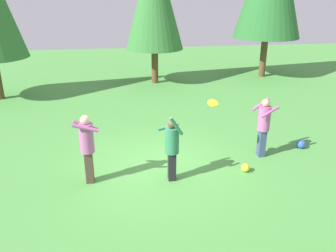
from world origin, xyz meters
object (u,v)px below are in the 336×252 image
object	(u,v)px
person_thrower	(172,145)
ball_yellow	(245,168)
person_bystander	(87,143)
frisbee	(213,103)
ball_blue	(301,144)
person_catcher	(264,123)

from	to	relation	value
person_thrower	ball_yellow	size ratio (longest dim) A/B	7.83
person_thrower	person_bystander	bearing A→B (deg)	155.08
frisbee	ball_blue	world-z (taller)	frisbee
person_bystander	ball_blue	bearing A→B (deg)	5.82
person_catcher	frisbee	xyz separation A→B (m)	(-1.63, -0.55, 0.82)
person_bystander	ball_blue	distance (m)	6.30
person_catcher	ball_yellow	bearing A→B (deg)	29.48
ball_yellow	person_bystander	bearing A→B (deg)	179.44
frisbee	person_bystander	bearing A→B (deg)	-175.56
ball_blue	ball_yellow	bearing A→B (deg)	-151.79
frisbee	ball_yellow	xyz separation A→B (m)	(0.89, -0.28, -1.73)
frisbee	ball_blue	bearing A→B (deg)	16.00
person_thrower	person_catcher	bearing A→B (deg)	-0.99
person_catcher	person_bystander	distance (m)	4.80
person_thrower	frisbee	size ratio (longest dim) A/B	5.63
person_thrower	ball_blue	world-z (taller)	person_thrower
person_catcher	frisbee	distance (m)	1.91
ball_blue	ball_yellow	distance (m)	2.43
person_thrower	ball_yellow	world-z (taller)	person_thrower
person_bystander	ball_yellow	size ratio (longest dim) A/B	7.83
person_thrower	person_bystander	xyz separation A→B (m)	(-2.02, 0.16, 0.10)
person_bystander	ball_yellow	xyz separation A→B (m)	(3.99, -0.04, -0.94)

